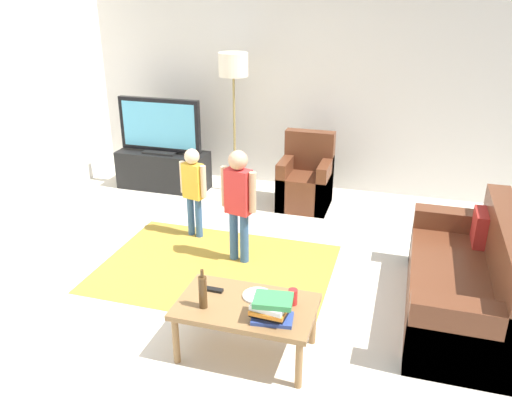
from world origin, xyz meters
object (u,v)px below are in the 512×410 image
(tv, at_px, (160,126))
(armchair, at_px, (306,182))
(tv_remote, at_px, (212,289))
(tv_stand, at_px, (164,170))
(coffee_table, at_px, (246,310))
(plate, at_px, (258,296))
(couch, at_px, (471,285))
(child_near_tv, at_px, (193,185))
(floor_lamp, at_px, (233,73))
(child_center, at_px, (238,196))
(bottle, at_px, (203,292))
(book_stack, at_px, (271,308))
(soda_can, at_px, (293,297))

(tv, height_order, armchair, tv)
(tv_remote, bearing_deg, armchair, 88.06)
(tv_stand, distance_m, tv, 0.60)
(coffee_table, bearing_deg, tv_stand, 125.37)
(plate, bearing_deg, couch, 28.61)
(couch, relative_size, child_near_tv, 1.83)
(child_near_tv, bearing_deg, tv_stand, 128.05)
(floor_lamp, relative_size, child_center, 1.57)
(bottle, relative_size, plate, 1.38)
(tv, height_order, plate, tv)
(child_center, bearing_deg, child_near_tv, 148.53)
(book_stack, distance_m, soda_can, 0.25)
(coffee_table, distance_m, book_stack, 0.29)
(armchair, xyz_separation_m, child_near_tv, (-0.97, -1.19, 0.29))
(couch, distance_m, coffee_table, 1.88)
(floor_lamp, distance_m, plate, 3.40)
(tv_remote, relative_size, soda_can, 1.42)
(child_center, distance_m, bottle, 1.47)
(floor_lamp, height_order, child_center, floor_lamp)
(tv_stand, height_order, couch, couch)
(tv_remote, bearing_deg, bottle, -83.84)
(floor_lamp, bearing_deg, book_stack, -67.16)
(tv, height_order, book_stack, tv)
(child_near_tv, xyz_separation_m, book_stack, (1.35, -1.84, -0.08))
(tv_stand, relative_size, bottle, 3.94)
(tv_stand, bearing_deg, floor_lamp, 9.05)
(armchair, relative_size, bottle, 2.96)
(floor_lamp, bearing_deg, child_center, -70.04)
(armchair, xyz_separation_m, book_stack, (0.38, -3.03, 0.21))
(tv_stand, xyz_separation_m, soda_can, (2.41, -2.85, 0.24))
(tv_stand, xyz_separation_m, tv_remote, (1.79, -2.85, 0.19))
(bottle, height_order, plate, bottle)
(couch, relative_size, soda_can, 15.00)
(tv_stand, distance_m, bottle, 3.58)
(child_center, distance_m, book_stack, 1.63)
(coffee_table, bearing_deg, floor_lamp, 110.18)
(tv_stand, distance_m, tv_remote, 3.37)
(floor_lamp, relative_size, plate, 8.09)
(armchair, xyz_separation_m, floor_lamp, (-0.98, 0.19, 1.25))
(floor_lamp, xyz_separation_m, soda_can, (1.46, -3.00, -1.06))
(bottle, bearing_deg, soda_can, 20.14)
(soda_can, bearing_deg, couch, 34.03)
(child_near_tv, distance_m, bottle, 2.02)
(tv, distance_m, armchair, 2.01)
(tv, relative_size, child_near_tv, 1.12)
(book_stack, xyz_separation_m, bottle, (-0.50, 0.00, 0.04))
(armchair, distance_m, plate, 2.80)
(tv_stand, distance_m, soda_can, 3.74)
(armchair, distance_m, child_center, 1.66)
(armchair, xyz_separation_m, soda_can, (0.48, -2.81, 0.18))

